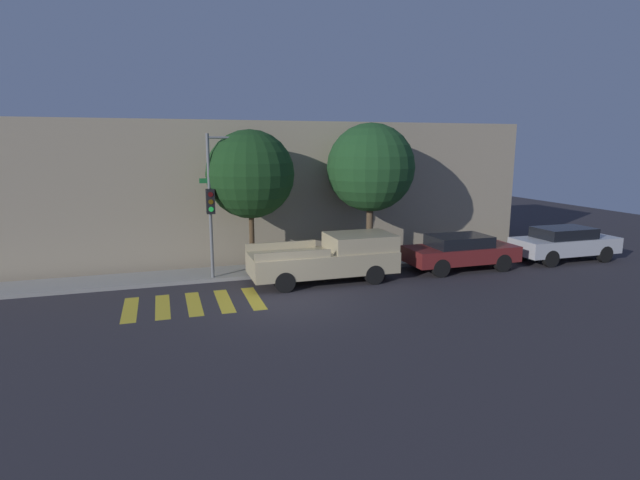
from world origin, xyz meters
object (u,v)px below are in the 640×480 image
(pickup_truck, at_px, (331,257))
(sedan_middle, at_px, (564,243))
(tree_near_corner, at_px, (250,174))
(sedan_near_corner, at_px, (460,251))
(traffic_light_pole, at_px, (221,188))
(tree_midblock, at_px, (371,168))

(pickup_truck, xyz_separation_m, sedan_middle, (10.95, -0.00, -0.09))
(sedan_middle, distance_m, tree_near_corner, 14.09)
(sedan_middle, relative_size, tree_near_corner, 0.83)
(sedan_near_corner, bearing_deg, sedan_middle, 0.00)
(sedan_middle, bearing_deg, traffic_light_pole, 175.10)
(traffic_light_pole, xyz_separation_m, sedan_middle, (14.82, -1.27, -2.72))
(traffic_light_pole, distance_m, pickup_truck, 4.84)
(pickup_truck, xyz_separation_m, tree_near_corner, (-2.66, 1.80, 3.06))
(pickup_truck, bearing_deg, sedan_middle, -0.00)
(tree_midblock, bearing_deg, sedan_near_corner, -28.60)
(tree_near_corner, relative_size, tree_midblock, 0.95)
(sedan_near_corner, bearing_deg, tree_near_corner, 167.79)
(tree_near_corner, bearing_deg, traffic_light_pole, -156.32)
(sedan_near_corner, bearing_deg, traffic_light_pole, 172.38)
(sedan_near_corner, relative_size, tree_near_corner, 0.81)
(sedan_near_corner, distance_m, sedan_middle, 5.32)
(tree_near_corner, bearing_deg, sedan_near_corner, -12.21)
(traffic_light_pole, xyz_separation_m, tree_midblock, (6.20, 0.53, 0.62))
(traffic_light_pole, relative_size, pickup_truck, 1.00)
(tree_midblock, bearing_deg, pickup_truck, -142.51)
(traffic_light_pole, bearing_deg, sedan_near_corner, -7.62)
(traffic_light_pole, distance_m, sedan_near_corner, 9.97)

